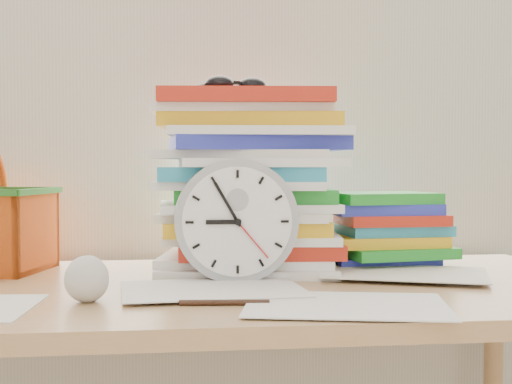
{
  "coord_description": "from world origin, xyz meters",
  "views": [
    {
      "loc": [
        -0.1,
        0.33,
        0.96
      ],
      "look_at": [
        0.06,
        1.6,
        0.91
      ],
      "focal_mm": 50.0,
      "sensor_mm": 36.0,
      "label": 1
    }
  ],
  "objects": [
    {
      "name": "crumpled_ball",
      "position": [
        -0.23,
        1.46,
        0.79
      ],
      "size": [
        0.07,
        0.07,
        0.07
      ],
      "primitive_type": "sphere",
      "color": "silver",
      "rests_on": "desk"
    },
    {
      "name": "sunglasses",
      "position": [
        0.03,
        1.76,
        1.12
      ],
      "size": [
        0.17,
        0.16,
        0.04
      ],
      "primitive_type": null,
      "rotation": [
        0.0,
        0.0,
        0.32
      ],
      "color": "black",
      "rests_on": "paper_stack"
    },
    {
      "name": "clock",
      "position": [
        0.02,
        1.62,
        0.86
      ],
      "size": [
        0.22,
        0.04,
        0.22
      ],
      "primitive_type": "cylinder",
      "rotation": [
        1.57,
        0.0,
        0.0
      ],
      "color": "#9EA1A5",
      "rests_on": "desk"
    },
    {
      "name": "paper_stack",
      "position": [
        0.06,
        1.77,
        0.93
      ],
      "size": [
        0.39,
        0.33,
        0.36
      ],
      "primitive_type": null,
      "rotation": [
        0.0,
        0.0,
        -0.06
      ],
      "color": "white",
      "rests_on": "desk"
    },
    {
      "name": "pen",
      "position": [
        -0.02,
        1.4,
        0.75
      ],
      "size": [
        0.14,
        0.02,
        0.01
      ],
      "primitive_type": "cylinder",
      "rotation": [
        0.0,
        1.57,
        -0.1
      ],
      "color": "black",
      "rests_on": "desk"
    },
    {
      "name": "book_stack",
      "position": [
        0.36,
        1.79,
        0.83
      ],
      "size": [
        0.29,
        0.24,
        0.16
      ],
      "primitive_type": null,
      "rotation": [
        0.0,
        0.0,
        0.14
      ],
      "color": "white",
      "rests_on": "desk"
    },
    {
      "name": "scattered_papers",
      "position": [
        0.0,
        1.6,
        0.76
      ],
      "size": [
        1.26,
        0.42,
        0.02
      ],
      "primitive_type": null,
      "color": "white",
      "rests_on": "desk"
    },
    {
      "name": "desk",
      "position": [
        0.0,
        1.6,
        0.68
      ],
      "size": [
        1.4,
        0.7,
        0.75
      ],
      "color": "#A97E4F",
      "rests_on": "ground"
    },
    {
      "name": "curtain",
      "position": [
        0.0,
        1.98,
        1.3
      ],
      "size": [
        2.4,
        0.01,
        2.5
      ],
      "primitive_type": "cube",
      "color": "beige",
      "rests_on": "room_shell"
    }
  ]
}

